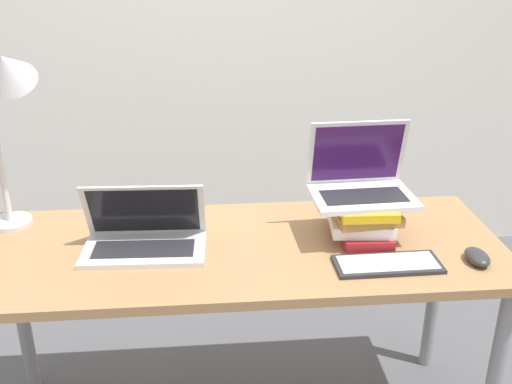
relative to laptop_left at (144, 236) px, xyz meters
name	(u,v)px	position (x,y,z in m)	size (l,w,h in m)	color
desk	(237,267)	(0.28, 0.00, -0.12)	(1.68, 0.63, 0.72)	#9E754C
laptop_left	(144,236)	(0.00, 0.00, 0.00)	(0.38, 0.23, 0.21)	silver
book_stack	(362,217)	(0.69, 0.02, 0.02)	(0.22, 0.26, 0.13)	maroon
laptop_on_books	(361,182)	(0.68, 0.05, 0.14)	(0.32, 0.24, 0.23)	silver
wireless_keyboard	(388,264)	(0.72, -0.17, -0.04)	(0.31, 0.13, 0.01)	#28282D
mouse	(477,257)	(0.99, -0.17, -0.02)	(0.07, 0.11, 0.04)	#2D2D2D
desk_lamp	(6,90)	(-0.40, 0.18, 0.42)	(0.23, 0.20, 0.62)	silver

